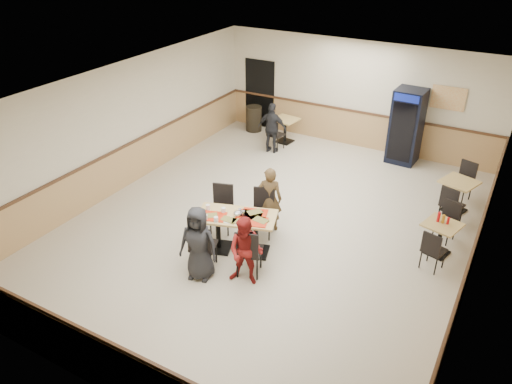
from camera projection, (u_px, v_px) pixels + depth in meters
The scene contains 20 objects.
ground at pixel (273, 224), 10.78m from camera, with size 10.00×10.00×0.00m, color beige.
room_shell at pixel (391, 173), 11.68m from camera, with size 10.00×10.00×10.00m.
main_table at pixel (237, 227), 9.69m from camera, with size 1.68×1.20×0.81m.
main_chairs at pixel (234, 228), 9.71m from camera, with size 1.83×2.11×1.03m.
diner_woman_left at pixel (198, 243), 8.89m from camera, with size 0.70×0.46×1.44m, color black.
diner_woman_right at pixel (246, 251), 8.77m from camera, with size 0.65×0.51×1.34m, color maroon.
diner_man_opposite at pixel (270, 199), 10.31m from camera, with size 0.52×0.34×1.43m, color #513C22.
lone_diner at pixel (272, 128), 13.80m from camera, with size 0.84×0.35×1.43m, color black.
tabletop_clutter at pixel (237, 216), 9.50m from camera, with size 1.36×0.98×0.12m.
side_table_near at pixel (440, 234), 9.65m from camera, with size 0.78×0.78×0.68m.
side_table_near_chair_south at pixel (434, 249), 9.24m from camera, with size 0.40×0.40×0.86m, color black, non-canonical shape.
side_table_near_chair_north at pixel (446, 222), 10.07m from camera, with size 0.40×0.40×0.86m, color black, non-canonical shape.
side_table_far at pixel (458, 191), 11.06m from camera, with size 0.89×0.89×0.75m.
side_table_far_chair_south at pixel (452, 204), 10.62m from camera, with size 0.44×0.44×0.95m, color black, non-canonical shape.
side_table_far_chair_north at pixel (462, 181), 11.53m from camera, with size 0.44×0.44×0.95m, color black, non-canonical shape.
condiment_caddy at pixel (442, 218), 9.55m from camera, with size 0.23×0.06×0.20m.
back_table at pixel (285, 127), 14.54m from camera, with size 0.75×0.75×0.72m.
back_table_chair_lone at pixel (276, 134), 14.11m from camera, with size 0.42×0.42×0.91m, color black, non-canonical shape.
pepsi_cooler at pixel (406, 126), 13.14m from camera, with size 0.79×0.80×2.00m.
trash_bin at pixel (254, 119), 15.39m from camera, with size 0.49×0.49×0.77m, color black.
Camera 1 is at (4.16, -8.11, 5.81)m, focal length 35.00 mm.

